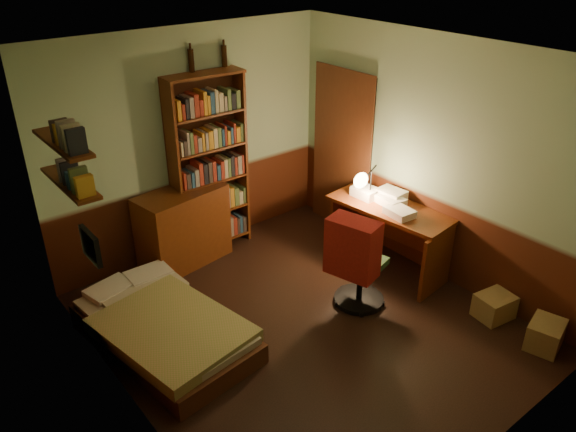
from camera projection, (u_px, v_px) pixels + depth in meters
floor at (304, 325)px, 5.55m from camera, size 3.50×4.00×0.02m
ceiling at (308, 55)px, 4.34m from camera, size 3.50×4.00×0.02m
wall_back at (191, 144)px, 6.33m from camera, size 3.50×0.02×2.60m
wall_left at (116, 275)px, 3.96m from camera, size 0.02×4.00×2.60m
wall_right at (433, 160)px, 5.92m from camera, size 0.02×4.00×2.60m
wall_front at (511, 316)px, 3.55m from camera, size 3.50×0.02×2.60m
doorway at (343, 153)px, 6.94m from camera, size 0.06×0.90×2.00m
door_trim at (341, 153)px, 6.92m from camera, size 0.02×0.98×2.08m
bed at (163, 319)px, 5.19m from camera, size 1.15×1.88×0.53m
dresser at (183, 227)px, 6.38m from camera, size 1.06×0.64×0.89m
mini_stereo at (200, 174)px, 6.41m from camera, size 0.32×0.26×0.16m
bookshelf at (209, 166)px, 6.41m from camera, size 0.92×0.34×2.11m
bottle_left at (191, 61)px, 5.90m from camera, size 0.07×0.07×0.24m
bottle_right at (224, 56)px, 6.13m from camera, size 0.06×0.06×0.23m
desk at (388, 236)px, 6.33m from camera, size 0.74×1.46×0.75m
paper_stack at (391, 195)px, 6.28m from camera, size 0.25×0.32×0.12m
desk_lamp at (371, 178)px, 6.22m from camera, size 0.18×0.18×0.51m
office_chair at (361, 261)px, 5.64m from camera, size 0.59×0.55×0.99m
red_jacket at (352, 185)px, 5.39m from camera, size 0.27×0.50×0.59m
wall_shelf_lower at (70, 183)px, 4.65m from camera, size 0.20×0.90×0.03m
wall_shelf_upper at (62, 143)px, 4.49m from camera, size 0.20×0.90×0.03m
framed_picture at (91, 246)px, 4.42m from camera, size 0.04×0.32×0.26m
cardboard_box_a at (545, 335)px, 5.19m from camera, size 0.41×0.36×0.26m
cardboard_box_b at (494, 306)px, 5.59m from camera, size 0.39×0.34×0.25m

